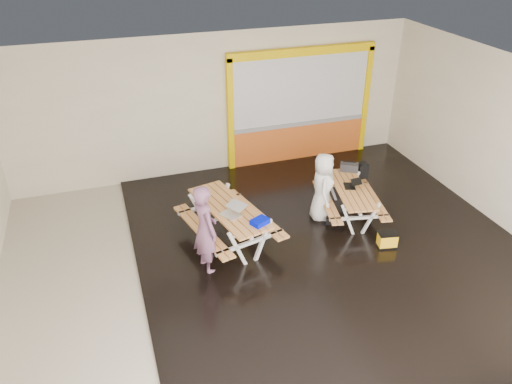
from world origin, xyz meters
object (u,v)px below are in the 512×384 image
object	(u,v)px
person_right	(323,187)
laptop_left	(233,211)
blue_pouch	(260,222)
toolbox	(349,167)
backpack	(363,170)
person_left	(205,229)
fluke_bag	(387,240)
laptop_right	(352,184)
picnic_table_right	(350,195)
dark_case	(335,219)
picnic_table_left	(229,216)

from	to	relation	value
person_right	laptop_left	xyz separation A→B (m)	(-2.14, -0.54, 0.14)
blue_pouch	toolbox	distance (m)	3.12
laptop_left	backpack	xyz separation A→B (m)	(3.43, 1.15, -0.23)
person_left	backpack	size ratio (longest dim) A/B	4.39
fluke_bag	laptop_right	bearing A→B (deg)	95.86
blue_pouch	toolbox	bearing A→B (deg)	30.85
backpack	fluke_bag	world-z (taller)	backpack
laptop_left	backpack	bearing A→B (deg)	18.50
picnic_table_right	fluke_bag	size ratio (longest dim) A/B	4.92
person_left	dark_case	world-z (taller)	person_left
picnic_table_left	person_left	bearing A→B (deg)	-132.82
picnic_table_right	backpack	xyz separation A→B (m)	(0.71, 0.78, 0.11)
picnic_table_right	person_left	world-z (taller)	person_left
person_right	backpack	bearing A→B (deg)	-44.53
person_left	toolbox	size ratio (longest dim) A/B	3.98
person_left	laptop_right	bearing A→B (deg)	-89.11
toolbox	person_right	bearing A→B (deg)	-147.78
picnic_table_left	fluke_bag	bearing A→B (deg)	-21.86
person_left	laptop_left	size ratio (longest dim) A/B	3.18
person_right	blue_pouch	bearing A→B (deg)	140.40
person_right	fluke_bag	bearing A→B (deg)	-131.35
person_left	fluke_bag	bearing A→B (deg)	-110.94
picnic_table_left	dark_case	size ratio (longest dim) A/B	6.24
picnic_table_right	backpack	world-z (taller)	backpack
blue_pouch	dark_case	size ratio (longest dim) A/B	0.84
backpack	dark_case	distance (m)	1.54
picnic_table_right	dark_case	size ratio (longest dim) A/B	5.29
laptop_left	blue_pouch	world-z (taller)	laptop_left
person_right	laptop_left	bearing A→B (deg)	124.45
picnic_table_left	dark_case	world-z (taller)	picnic_table_left
backpack	laptop_left	bearing A→B (deg)	-161.50
blue_pouch	backpack	size ratio (longest dim) A/B	0.80
laptop_left	blue_pouch	size ratio (longest dim) A/B	1.72
person_left	blue_pouch	bearing A→B (deg)	-107.22
person_left	toolbox	distance (m)	4.00
person_left	laptop_left	distance (m)	0.75
dark_case	fluke_bag	world-z (taller)	fluke_bag
laptop_right	backpack	distance (m)	0.98
toolbox	fluke_bag	world-z (taller)	toolbox
person_left	backpack	bearing A→B (deg)	-82.08
person_right	laptop_right	world-z (taller)	person_right
backpack	person_left	bearing A→B (deg)	-159.13
picnic_table_left	backpack	size ratio (longest dim) A/B	5.98
fluke_bag	blue_pouch	bearing A→B (deg)	170.52
person_left	laptop_left	world-z (taller)	person_left
laptop_left	laptop_right	bearing A→B (deg)	8.97
picnic_table_left	person_left	size ratio (longest dim) A/B	1.36
picnic_table_left	person_right	distance (m)	2.17
laptop_right	fluke_bag	xyz separation A→B (m)	(0.14, -1.34, -0.58)
blue_pouch	picnic_table_right	bearing A→B (deg)	19.94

